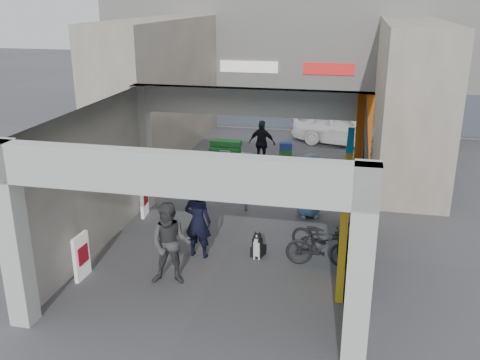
% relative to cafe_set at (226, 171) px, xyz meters
% --- Properties ---
extents(ground, '(90.00, 90.00, 0.00)m').
position_rel_cafe_set_xyz_m(ground, '(1.27, -4.72, -0.30)').
color(ground, '#504F54').
rests_on(ground, ground).
extents(arcade_canopy, '(6.40, 6.45, 6.40)m').
position_rel_cafe_set_xyz_m(arcade_canopy, '(1.81, -5.54, 2.00)').
color(arcade_canopy, '#BABBB6').
rests_on(arcade_canopy, ground).
extents(far_building, '(18.00, 4.08, 8.00)m').
position_rel_cafe_set_xyz_m(far_building, '(1.27, 9.27, 3.69)').
color(far_building, silver).
rests_on(far_building, ground).
extents(plaza_bldg_left, '(2.00, 9.00, 5.00)m').
position_rel_cafe_set_xyz_m(plaza_bldg_left, '(-3.23, 2.78, 2.20)').
color(plaza_bldg_left, '#B7AA98').
rests_on(plaza_bldg_left, ground).
extents(plaza_bldg_right, '(2.00, 9.00, 5.00)m').
position_rel_cafe_set_xyz_m(plaza_bldg_right, '(5.77, 2.78, 2.20)').
color(plaza_bldg_right, '#B7AA98').
rests_on(plaza_bldg_right, ground).
extents(bollard_left, '(0.09, 0.09, 0.91)m').
position_rel_cafe_set_xyz_m(bollard_left, '(-0.39, -2.40, 0.15)').
color(bollard_left, gray).
rests_on(bollard_left, ground).
extents(bollard_center, '(0.09, 0.09, 0.85)m').
position_rel_cafe_set_xyz_m(bollard_center, '(1.18, -2.49, 0.12)').
color(bollard_center, gray).
rests_on(bollard_center, ground).
extents(bollard_right, '(0.09, 0.09, 0.94)m').
position_rel_cafe_set_xyz_m(bollard_right, '(2.88, -2.37, 0.17)').
color(bollard_right, gray).
rests_on(bollard_right, ground).
extents(advert_board_near, '(0.12, 0.55, 1.00)m').
position_rel_cafe_set_xyz_m(advert_board_near, '(-1.48, -6.98, 0.20)').
color(advert_board_near, white).
rests_on(advert_board_near, ground).
extents(advert_board_far, '(0.16, 0.56, 1.00)m').
position_rel_cafe_set_xyz_m(advert_board_far, '(-1.48, -3.44, 0.20)').
color(advert_board_far, white).
rests_on(advert_board_far, ground).
extents(cafe_set, '(1.41, 1.14, 0.85)m').
position_rel_cafe_set_xyz_m(cafe_set, '(0.00, 0.00, 0.00)').
color(cafe_set, '#ADADB2').
rests_on(cafe_set, ground).
extents(produce_stand, '(1.33, 0.72, 0.88)m').
position_rel_cafe_set_xyz_m(produce_stand, '(-0.44, 1.54, 0.05)').
color(produce_stand, black).
rests_on(produce_stand, ground).
extents(crate_stack, '(0.51, 0.43, 0.56)m').
position_rel_cafe_set_xyz_m(crate_stack, '(1.55, 3.05, -0.02)').
color(crate_stack, '#1A5B1D').
rests_on(crate_stack, ground).
extents(border_collie, '(0.25, 0.48, 0.67)m').
position_rel_cafe_set_xyz_m(border_collie, '(2.03, -5.24, -0.04)').
color(border_collie, black).
rests_on(border_collie, ground).
extents(man_with_dog, '(0.66, 0.47, 1.74)m').
position_rel_cafe_set_xyz_m(man_with_dog, '(0.67, -5.46, 0.57)').
color(man_with_dog, black).
rests_on(man_with_dog, ground).
extents(man_back_turned, '(0.97, 0.81, 1.80)m').
position_rel_cafe_set_xyz_m(man_back_turned, '(0.47, -6.77, 0.60)').
color(man_back_turned, '#434346').
rests_on(man_back_turned, ground).
extents(man_elderly, '(1.02, 0.82, 1.80)m').
position_rel_cafe_set_xyz_m(man_elderly, '(2.96, -2.53, 0.60)').
color(man_elderly, '#618ABC').
rests_on(man_elderly, ground).
extents(man_crates, '(0.99, 0.50, 1.63)m').
position_rel_cafe_set_xyz_m(man_crates, '(0.85, 1.86, 0.52)').
color(man_crates, black).
rests_on(man_crates, ground).
extents(bicycle_front, '(1.89, 1.29, 0.94)m').
position_rel_cafe_set_xyz_m(bicycle_front, '(3.57, -4.90, 0.17)').
color(bicycle_front, black).
rests_on(bicycle_front, ground).
extents(bicycle_rear, '(1.61, 0.53, 0.95)m').
position_rel_cafe_set_xyz_m(bicycle_rear, '(3.49, -5.35, 0.17)').
color(bicycle_rear, black).
rests_on(bicycle_rear, ground).
extents(white_van, '(4.52, 2.71, 1.44)m').
position_rel_cafe_set_xyz_m(white_van, '(3.66, 5.37, 0.42)').
color(white_van, white).
rests_on(white_van, ground).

